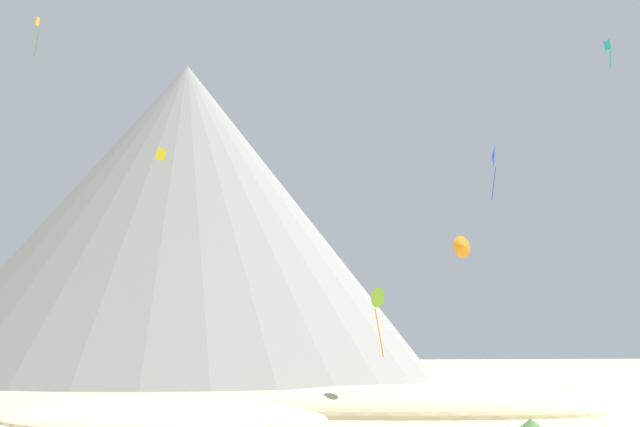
% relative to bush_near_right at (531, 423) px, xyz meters
% --- Properties ---
extents(dune_foreground_right, '(28.44, 13.51, 3.94)m').
position_rel_bush_near_right_xyz_m(dune_foreground_right, '(-4.77, 9.87, -0.26)').
color(dune_foreground_right, beige).
rests_on(dune_foreground_right, ground_plane).
extents(dune_back_low, '(23.82, 21.81, 2.41)m').
position_rel_bush_near_right_xyz_m(dune_back_low, '(-20.82, 10.09, -0.26)').
color(dune_back_low, beige).
rests_on(dune_back_low, ground_plane).
extents(bush_near_right, '(1.64, 1.64, 0.53)m').
position_rel_bush_near_right_xyz_m(bush_near_right, '(0.00, 0.00, 0.00)').
color(bush_near_right, '#477238').
rests_on(bush_near_right, ground_plane).
extents(rock_massif, '(100.02, 100.02, 45.52)m').
position_rel_bush_near_right_xyz_m(rock_massif, '(-21.17, 72.97, 22.06)').
color(rock_massif, gray).
rests_on(rock_massif, ground_plane).
extents(kite_orange_low, '(1.65, 1.00, 1.65)m').
position_rel_bush_near_right_xyz_m(kite_orange_low, '(0.11, 11.74, 11.53)').
color(kite_orange_low, orange).
extents(kite_lime_low, '(0.95, 1.37, 4.68)m').
position_rel_bush_near_right_xyz_m(kite_lime_low, '(-6.96, 8.56, 7.47)').
color(kite_lime_low, '#8CD133').
extents(kite_teal_high, '(0.48, 0.88, 2.50)m').
position_rel_bush_near_right_xyz_m(kite_teal_high, '(17.02, 20.36, 30.85)').
color(kite_teal_high, teal).
extents(kite_yellow_mid, '(1.27, 0.61, 1.42)m').
position_rel_bush_near_right_xyz_m(kite_yellow_mid, '(-23.40, 41.65, 24.52)').
color(kite_yellow_mid, yellow).
extents(kite_blue_mid, '(1.25, 2.16, 5.51)m').
position_rel_bush_near_right_xyz_m(kite_blue_mid, '(9.84, 31.05, 22.92)').
color(kite_blue_mid, blue).
extents(kite_gold_high, '(0.52, 0.79, 4.13)m').
position_rel_bush_near_right_xyz_m(kite_gold_high, '(-35.93, 37.18, 36.18)').
color(kite_gold_high, gold).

